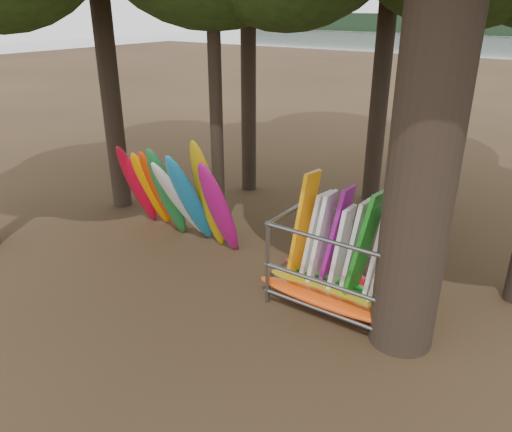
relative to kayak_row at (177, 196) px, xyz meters
The scene contains 3 objects.
ground 3.17m from the kayak_row, 31.58° to the right, with size 120.00×120.00×0.00m, color #47331E.
kayak_row is the anchor object (origin of this frame).
storage_rack 5.01m from the kayak_row, ahead, with size 3.20×1.62×2.89m.
Camera 1 is at (6.50, -7.51, 6.11)m, focal length 35.00 mm.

